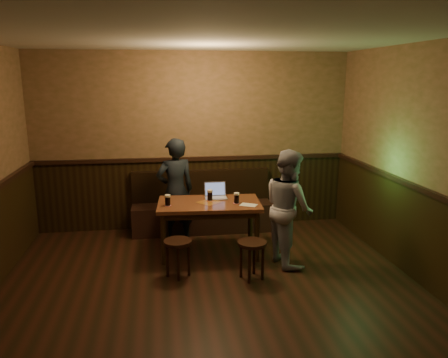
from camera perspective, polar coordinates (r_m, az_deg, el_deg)
name	(u,v)px	position (r m, az deg, el deg)	size (l,w,h in m)	color
room	(216,201)	(4.32, -1.04, -2.88)	(5.04, 6.04, 2.84)	black
bench	(202,211)	(7.00, -2.86, -4.23)	(2.20, 0.50, 0.95)	black
pub_table	(209,209)	(5.97, -1.95, -3.95)	(1.43, 0.88, 0.75)	#5C2F1A
stool_left	(178,248)	(5.41, -6.05, -8.90)	(0.35, 0.35, 0.47)	black
stool_right	(252,249)	(5.32, 3.68, -9.12)	(0.47, 0.47, 0.48)	black
pint_left	(168,200)	(5.81, -7.37, -2.76)	(0.10, 0.10, 0.15)	maroon
pint_mid	(210,195)	(6.00, -1.85, -2.13)	(0.10, 0.10, 0.15)	maroon
pint_right	(237,198)	(5.87, 1.65, -2.50)	(0.10, 0.10, 0.15)	maroon
laptop	(216,194)	(6.14, -1.10, -1.96)	(0.31, 0.25, 0.22)	silver
menu	(249,205)	(5.82, 3.23, -3.39)	(0.22, 0.15, 0.00)	silver
person_suit	(175,191)	(6.44, -6.37, -1.52)	(0.57, 0.37, 1.55)	black
person_grey	(289,207)	(5.72, 8.45, -3.65)	(0.74, 0.57, 1.51)	#99999E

